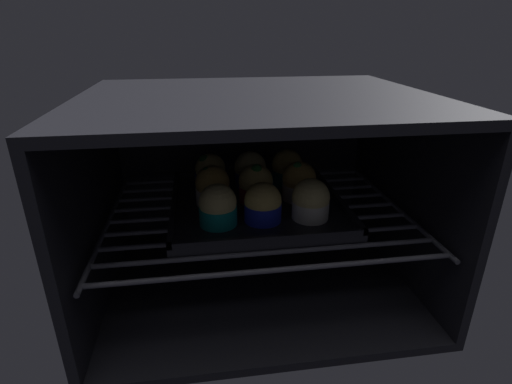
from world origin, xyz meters
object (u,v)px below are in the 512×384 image
at_px(muffin_row0_col0, 218,207).
at_px(muffin_row2_col2, 287,169).
at_px(baking_tray, 256,204).
at_px(muffin_row2_col0, 210,173).
at_px(muffin_row1_col0, 213,187).
at_px(muffin_row1_col1, 256,185).
at_px(muffin_row0_col1, 261,205).
at_px(muffin_row1_col2, 299,182).
at_px(muffin_row2_col1, 251,171).
at_px(muffin_row0_col2, 311,201).

distance_m(muffin_row0_col0, muffin_row2_col2, 0.22).
height_order(baking_tray, muffin_row2_col0, muffin_row2_col0).
distance_m(baking_tray, muffin_row1_col0, 0.09).
xyz_separation_m(baking_tray, muffin_row2_col2, (0.08, 0.08, 0.04)).
bearing_deg(muffin_row2_col0, muffin_row1_col1, -43.40).
xyz_separation_m(muffin_row1_col1, muffin_row2_col0, (-0.08, 0.08, 0.00)).
xyz_separation_m(muffin_row0_col0, muffin_row1_col1, (0.08, 0.08, 0.00)).
height_order(muffin_row0_col1, muffin_row1_col2, muffin_row1_col2).
distance_m(muffin_row1_col1, muffin_row1_col2, 0.08).
bearing_deg(muffin_row2_col1, muffin_row2_col0, -178.82).
distance_m(muffin_row0_col2, muffin_row1_col1, 0.12).
bearing_deg(muffin_row1_col2, muffin_row2_col0, 154.49).
relative_size(baking_tray, muffin_row1_col1, 4.11).
relative_size(muffin_row1_col2, muffin_row2_col0, 1.04).
bearing_deg(baking_tray, muffin_row0_col0, -132.72).
distance_m(muffin_row0_col0, muffin_row1_col0, 0.08).
xyz_separation_m(muffin_row0_col0, muffin_row0_col2, (0.16, 0.00, -0.00)).
height_order(muffin_row2_col1, muffin_row2_col2, muffin_row2_col2).
bearing_deg(muffin_row1_col0, muffin_row2_col2, 26.12).
bearing_deg(muffin_row2_col0, muffin_row2_col1, 1.18).
height_order(muffin_row1_col2, muffin_row2_col2, muffin_row1_col2).
xyz_separation_m(muffin_row2_col1, muffin_row2_col2, (0.08, -0.00, 0.00)).
xyz_separation_m(muffin_row1_col1, muffin_row2_col2, (0.08, 0.08, 0.00)).
distance_m(muffin_row0_col2, muffin_row1_col0, 0.18).
bearing_deg(muffin_row1_col1, muffin_row1_col2, -0.54).
bearing_deg(muffin_row1_col1, baking_tray, -102.96).
xyz_separation_m(muffin_row0_col0, muffin_row0_col1, (0.07, 0.00, -0.00)).
bearing_deg(muffin_row2_col1, muffin_row0_col2, -63.62).
relative_size(baking_tray, muffin_row1_col0, 4.25).
height_order(muffin_row0_col0, muffin_row0_col1, muffin_row0_col0).
xyz_separation_m(muffin_row0_col1, muffin_row1_col0, (-0.08, 0.08, 0.00)).
xyz_separation_m(muffin_row0_col0, muffin_row1_col0, (-0.00, 0.08, 0.00)).
relative_size(muffin_row0_col2, muffin_row2_col1, 0.98).
xyz_separation_m(baking_tray, muffin_row1_col1, (0.00, 0.00, 0.04)).
distance_m(baking_tray, muffin_row2_col2, 0.12).
relative_size(muffin_row2_col0, muffin_row2_col2, 0.99).
height_order(baking_tray, muffin_row1_col1, muffin_row1_col1).
height_order(muffin_row0_col0, muffin_row1_col2, muffin_row1_col2).
height_order(muffin_row2_col0, muffin_row2_col2, same).
relative_size(muffin_row0_col1, muffin_row2_col0, 0.93).
bearing_deg(muffin_row2_col2, muffin_row0_col0, -133.40).
height_order(muffin_row0_col0, muffin_row2_col0, muffin_row2_col0).
bearing_deg(muffin_row2_col0, muffin_row1_col0, -89.18).
bearing_deg(baking_tray, muffin_row1_col1, 77.04).
relative_size(baking_tray, muffin_row2_col0, 4.29).
distance_m(muffin_row1_col2, muffin_row2_col1, 0.11).
bearing_deg(muffin_row2_col1, muffin_row1_col0, -135.96).
distance_m(muffin_row0_col1, muffin_row1_col1, 0.08).
bearing_deg(muffin_row1_col2, baking_tray, -179.08).
bearing_deg(muffin_row0_col2, muffin_row0_col1, 178.58).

